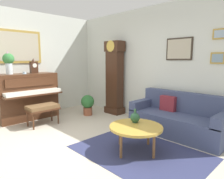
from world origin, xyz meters
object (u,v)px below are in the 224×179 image
Objects in this scene: green_jug at (135,117)px; potted_plant at (88,104)px; coffee_table at (136,128)px; flower_vase at (9,61)px; piano_bench at (43,108)px; teacup at (24,73)px; grandfather_clock at (115,80)px; couch at (178,119)px; piano at (27,96)px; mantel_clock at (34,67)px.

green_jug is 0.43× the size of potted_plant.
coffee_table is 3.45m from flower_vase.
teacup is (-0.65, -0.12, 0.79)m from piano_bench.
flower_vase is (-3.14, -0.92, 1.08)m from coffee_table.
coffee_table is at bearing -18.45° from potted_plant.
grandfather_clock is 1.07× the size of couch.
mantel_clock is (0.00, 0.21, 0.75)m from piano.
potted_plant is at bearing 53.42° from mantel_clock.
coffee_table is 3.29m from mantel_clock.
grandfather_clock reaches higher than flower_vase.
piano_bench is 0.37× the size of couch.
flower_vase is (-0.77, -0.42, 1.08)m from piano_bench.
grandfather_clock reaches higher than green_jug.
piano_bench is at bearing -164.03° from green_jug.
piano is 0.97m from flower_vase.
grandfather_clock is at bearing 143.42° from coffee_table.
flower_vase reaches higher than mantel_clock.
coffee_table is at bearing -94.50° from couch.
couch is 3.74m from teacup.
mantel_clock is at bearing 112.98° from teacup.
green_jug reaches higher than potted_plant.
teacup reaches higher than green_jug.
flower_vase is 2.42× the size of green_jug.
teacup is (0.13, -0.29, -0.15)m from mantel_clock.
mantel_clock is 0.62m from flower_vase.
couch is at bearing 78.07° from green_jug.
flower_vase is at bearing -112.38° from teacup.
teacup is at bearing -168.47° from coffee_table.
piano is 0.62m from teacup.
couch is 1.16m from green_jug.
mantel_clock reaches higher than piano.
piano_bench is 1.25× the size of potted_plant.
piano_bench is (0.78, 0.03, -0.19)m from piano.
piano is at bearing -90.46° from mantel_clock.
piano_bench is at bearing -144.58° from couch.
piano_bench is 1.28m from potted_plant.
teacup is at bearing -67.02° from mantel_clock.
couch is at bearing -5.52° from grandfather_clock.
teacup reaches higher than piano.
mantel_clock is 3.28× the size of teacup.
green_jug is (3.00, 1.06, -0.96)m from flower_vase.
grandfather_clock is 17.50× the size of teacup.
coffee_table is at bearing 11.88° from piano_bench.
piano is at bearing -167.46° from green_jug.
piano_bench is at bearing -101.80° from grandfather_clock.
mantel_clock reaches higher than coffee_table.
grandfather_clock is 2.70m from flower_vase.
teacup is at bearing 67.62° from flower_vase.
teacup is at bearing -149.01° from couch.
piano is 2.48× the size of flower_vase.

